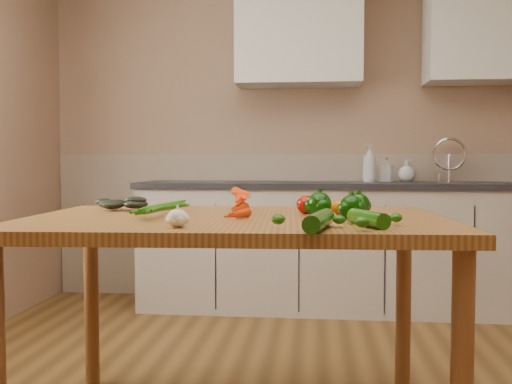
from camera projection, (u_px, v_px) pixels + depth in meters
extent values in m
cube|color=tan|center=(312.00, 128.00, 4.33)|extent=(4.00, 0.02, 2.60)
cube|color=tan|center=(312.00, 227.00, 4.35)|extent=(3.98, 0.03, 1.10)
cube|color=#B7A998|center=(340.00, 248.00, 4.04)|extent=(2.80, 0.60, 0.86)
cube|color=#2B2B31|center=(340.00, 185.00, 4.01)|extent=(2.84, 0.64, 0.04)
cube|color=#99999E|center=(455.00, 191.00, 3.93)|extent=(0.55, 0.42, 0.10)
cylinder|color=silver|center=(449.00, 165.00, 4.10)|extent=(0.02, 0.02, 0.24)
cube|color=silver|center=(299.00, 36.00, 4.12)|extent=(0.90, 0.35, 0.70)
cube|color=silver|center=(485.00, 32.00, 3.98)|extent=(0.80, 0.35, 0.70)
cube|color=#A0672E|center=(236.00, 223.00, 2.14)|extent=(1.61, 1.08, 0.04)
cylinder|color=brown|center=(462.00, 380.00, 1.69)|extent=(0.07, 0.07, 0.79)
cylinder|color=brown|center=(92.00, 301.00, 2.64)|extent=(0.07, 0.07, 0.79)
cylinder|color=brown|center=(403.00, 306.00, 2.56)|extent=(0.07, 0.07, 0.79)
imported|color=silver|center=(370.00, 164.00, 4.04)|extent=(0.14, 0.14, 0.26)
imported|color=silver|center=(387.00, 170.00, 4.12)|extent=(0.11, 0.11, 0.17)
imported|color=silver|center=(406.00, 171.00, 4.10)|extent=(0.16, 0.16, 0.16)
ellipsoid|color=silver|center=(178.00, 218.00, 1.78)|extent=(0.07, 0.07, 0.06)
sphere|color=#083202|center=(319.00, 205.00, 2.13)|extent=(0.09, 0.09, 0.09)
sphere|color=#083202|center=(359.00, 205.00, 2.16)|extent=(0.09, 0.09, 0.09)
sphere|color=#083202|center=(351.00, 207.00, 2.03)|extent=(0.09, 0.09, 0.09)
ellipsoid|color=#990A02|center=(306.00, 205.00, 2.25)|extent=(0.08, 0.08, 0.07)
ellipsoid|color=#BA5804|center=(317.00, 204.00, 2.36)|extent=(0.06, 0.06, 0.06)
ellipsoid|color=#BA5804|center=(339.00, 207.00, 2.25)|extent=(0.06, 0.06, 0.06)
cylinder|color=#134407|center=(368.00, 219.00, 1.81)|extent=(0.13, 0.20, 0.05)
cylinder|color=#134407|center=(319.00, 221.00, 1.72)|extent=(0.10, 0.26, 0.06)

